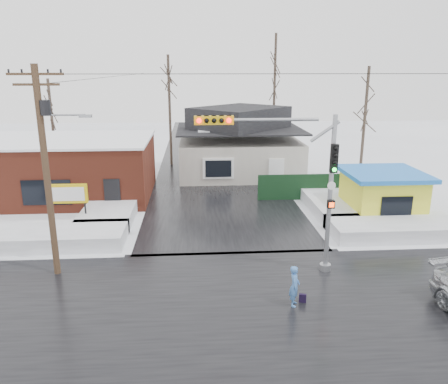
{
  "coord_description": "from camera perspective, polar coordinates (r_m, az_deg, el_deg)",
  "views": [
    {
      "loc": [
        -1.8,
        -14.7,
        8.82
      ],
      "look_at": [
        -0.4,
        5.72,
        3.0
      ],
      "focal_mm": 35.0,
      "sensor_mm": 36.0,
      "label": 1
    }
  ],
  "objects": [
    {
      "name": "ground",
      "position": [
        17.24,
        2.73,
        -14.92
      ],
      "size": [
        120.0,
        120.0,
        0.0
      ],
      "primitive_type": "plane",
      "color": "white",
      "rests_on": "ground"
    },
    {
      "name": "road_ns",
      "position": [
        17.24,
        2.73,
        -14.89
      ],
      "size": [
        10.0,
        120.0,
        0.02
      ],
      "primitive_type": "cube",
      "color": "black",
      "rests_on": "ground"
    },
    {
      "name": "road_ew",
      "position": [
        17.24,
        2.73,
        -14.89
      ],
      "size": [
        120.0,
        10.0,
        0.02
      ],
      "primitive_type": "cube",
      "color": "black",
      "rests_on": "ground"
    },
    {
      "name": "snowbank_nw",
      "position": [
        24.37,
        -20.93,
        -5.45
      ],
      "size": [
        7.0,
        3.0,
        0.8
      ],
      "primitive_type": "cube",
      "color": "white",
      "rests_on": "ground"
    },
    {
      "name": "snowbank_ne",
      "position": [
        25.66,
        21.3,
        -4.42
      ],
      "size": [
        7.0,
        3.0,
        0.8
      ],
      "primitive_type": "cube",
      "color": "white",
      "rests_on": "ground"
    },
    {
      "name": "snowbank_nside_w",
      "position": [
        28.48,
        -14.26,
        -1.84
      ],
      "size": [
        3.0,
        8.0,
        0.8
      ],
      "primitive_type": "cube",
      "color": "white",
      "rests_on": "ground"
    },
    {
      "name": "snowbank_nside_e",
      "position": [
        29.35,
        13.72,
        -1.27
      ],
      "size": [
        3.0,
        8.0,
        0.8
      ],
      "primitive_type": "cube",
      "color": "white",
      "rests_on": "ground"
    },
    {
      "name": "traffic_signal",
      "position": [
        18.67,
        9.31,
        2.4
      ],
      "size": [
        6.05,
        0.68,
        7.0
      ],
      "color": "gray",
      "rests_on": "ground"
    },
    {
      "name": "utility_pole",
      "position": [
        19.56,
        -22.14,
        3.77
      ],
      "size": [
        3.15,
        0.44,
        9.0
      ],
      "color": "#382619",
      "rests_on": "ground"
    },
    {
      "name": "brick_building",
      "position": [
        32.75,
        -20.16,
        3.0
      ],
      "size": [
        12.2,
        8.2,
        4.12
      ],
      "color": "maroon",
      "rests_on": "ground"
    },
    {
      "name": "marquee_sign",
      "position": [
        26.17,
        -19.73,
        -0.37
      ],
      "size": [
        2.2,
        0.21,
        2.55
      ],
      "color": "black",
      "rests_on": "ground"
    },
    {
      "name": "house",
      "position": [
        37.41,
        1.99,
        6.32
      ],
      "size": [
        10.4,
        8.4,
        5.76
      ],
      "color": "beige",
      "rests_on": "ground"
    },
    {
      "name": "kiosk",
      "position": [
        28.14,
        19.92,
        -0.26
      ],
      "size": [
        4.6,
        4.6,
        2.88
      ],
      "color": "yellow",
      "rests_on": "ground"
    },
    {
      "name": "fence",
      "position": [
        30.91,
        11.8,
        0.68
      ],
      "size": [
        8.0,
        0.12,
        1.8
      ],
      "primitive_type": "cube",
      "color": "black",
      "rests_on": "ground"
    },
    {
      "name": "tree_far_left",
      "position": [
        40.77,
        -7.24,
        14.53
      ],
      "size": [
        3.0,
        3.0,
        10.0
      ],
      "color": "#332821",
      "rests_on": "ground"
    },
    {
      "name": "tree_far_mid",
      "position": [
        43.42,
        6.72,
        16.72
      ],
      "size": [
        3.0,
        3.0,
        12.0
      ],
      "color": "#332821",
      "rests_on": "ground"
    },
    {
      "name": "tree_far_right",
      "position": [
        37.39,
        18.2,
        12.55
      ],
      "size": [
        3.0,
        3.0,
        9.0
      ],
      "color": "#332821",
      "rests_on": "ground"
    },
    {
      "name": "tree_far_west",
      "position": [
        40.65,
        -21.81,
        11.3
      ],
      "size": [
        3.0,
        3.0,
        8.0
      ],
      "color": "#332821",
      "rests_on": "ground"
    },
    {
      "name": "pedestrian",
      "position": [
        17.23,
        9.19,
        -12.06
      ],
      "size": [
        0.53,
        0.67,
        1.62
      ],
      "primitive_type": "imported",
      "rotation": [
        0.0,
        0.0,
        1.31
      ],
      "color": "#4273B9",
      "rests_on": "ground"
    },
    {
      "name": "shopping_bag",
      "position": [
        17.76,
        10.23,
        -13.54
      ],
      "size": [
        0.3,
        0.2,
        0.35
      ],
      "primitive_type": "cube",
      "rotation": [
        0.0,
        0.0,
        -0.32
      ],
      "color": "black",
      "rests_on": "ground"
    }
  ]
}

